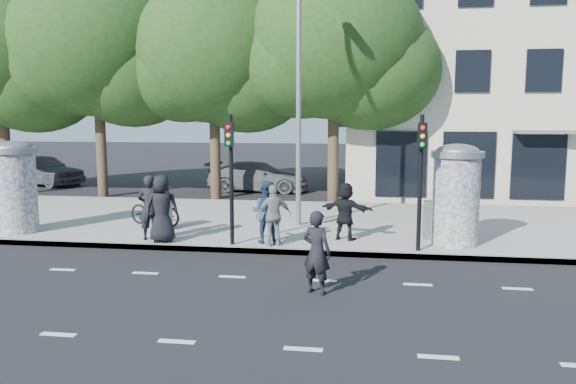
% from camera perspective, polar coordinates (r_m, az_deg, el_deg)
% --- Properties ---
extents(ground, '(120.00, 120.00, 0.00)m').
position_cam_1_polar(ground, '(11.25, -7.44, -10.55)').
color(ground, black).
rests_on(ground, ground).
extents(sidewalk, '(40.00, 8.00, 0.15)m').
position_cam_1_polar(sidewalk, '(18.34, -1.12, -3.05)').
color(sidewalk, gray).
rests_on(sidewalk, ground).
extents(curb, '(40.00, 0.10, 0.16)m').
position_cam_1_polar(curb, '(14.55, -3.66, -5.95)').
color(curb, slate).
rests_on(curb, ground).
extents(lane_dash_near, '(32.00, 0.12, 0.01)m').
position_cam_1_polar(lane_dash_near, '(9.29, -11.22, -14.69)').
color(lane_dash_near, silver).
rests_on(lane_dash_near, ground).
extents(lane_dash_far, '(32.00, 0.12, 0.01)m').
position_cam_1_polar(lane_dash_far, '(12.54, -5.70, -8.57)').
color(lane_dash_far, silver).
rests_on(lane_dash_far, ground).
extents(ad_column_left, '(1.36, 1.36, 2.65)m').
position_cam_1_polar(ad_column_left, '(18.02, -26.04, 0.67)').
color(ad_column_left, beige).
rests_on(ad_column_left, sidewalk).
extents(ad_column_right, '(1.36, 1.36, 2.65)m').
position_cam_1_polar(ad_column_right, '(15.27, 16.70, -0.02)').
color(ad_column_right, beige).
rests_on(ad_column_right, sidewalk).
extents(traffic_pole_near, '(0.22, 0.31, 3.40)m').
position_cam_1_polar(traffic_pole_near, '(14.56, -5.85, 2.65)').
color(traffic_pole_near, black).
rests_on(traffic_pole_near, sidewalk).
extents(traffic_pole_far, '(0.22, 0.31, 3.40)m').
position_cam_1_polar(traffic_pole_far, '(14.18, 13.34, 2.34)').
color(traffic_pole_far, black).
rests_on(traffic_pole_far, sidewalk).
extents(street_lamp, '(0.25, 0.93, 8.00)m').
position_cam_1_polar(street_lamp, '(17.09, 1.07, 12.05)').
color(street_lamp, slate).
rests_on(street_lamp, sidewalk).
extents(tree_mid_left, '(7.20, 7.20, 9.57)m').
position_cam_1_polar(tree_mid_left, '(25.65, -18.88, 14.05)').
color(tree_mid_left, '#38281C').
rests_on(tree_mid_left, ground).
extents(tree_near_left, '(6.80, 6.80, 8.97)m').
position_cam_1_polar(tree_near_left, '(23.99, -7.58, 13.81)').
color(tree_near_left, '#38281C').
rests_on(tree_near_left, ground).
extents(tree_center, '(7.00, 7.00, 9.30)m').
position_cam_1_polar(tree_center, '(22.79, 4.73, 14.80)').
color(tree_center, '#38281C').
rests_on(tree_center, ground).
extents(building, '(20.30, 15.85, 12.00)m').
position_cam_1_polar(building, '(31.68, 25.39, 11.54)').
color(building, '#B9AC9B').
rests_on(building, ground).
extents(ped_a, '(0.99, 0.75, 1.82)m').
position_cam_1_polar(ped_a, '(15.33, -12.67, -1.65)').
color(ped_a, black).
rests_on(ped_a, sidewalk).
extents(ped_b, '(0.71, 0.53, 1.78)m').
position_cam_1_polar(ped_b, '(15.72, -13.88, -1.54)').
color(ped_b, black).
rests_on(ped_b, sidewalk).
extents(ped_c, '(0.87, 0.71, 1.66)m').
position_cam_1_polar(ped_c, '(14.91, -2.24, -2.04)').
color(ped_c, navy).
rests_on(ped_c, sidewalk).
extents(ped_e, '(1.07, 0.87, 1.60)m').
position_cam_1_polar(ped_e, '(14.56, -1.45, -2.40)').
color(ped_e, gray).
rests_on(ped_e, sidewalk).
extents(ped_f, '(1.56, 0.96, 1.59)m').
position_cam_1_polar(ped_f, '(15.35, 5.84, -1.93)').
color(ped_f, black).
rests_on(ped_f, sidewalk).
extents(man_road, '(0.72, 0.62, 1.68)m').
position_cam_1_polar(man_road, '(11.19, 2.94, -6.12)').
color(man_road, black).
rests_on(man_road, ground).
extents(bicycle, '(1.16, 1.95, 0.97)m').
position_cam_1_polar(bicycle, '(17.77, -13.38, -1.78)').
color(bicycle, black).
rests_on(bicycle, sidewalk).
extents(cabinet_left, '(0.57, 0.48, 1.03)m').
position_cam_1_polar(cabinet_left, '(17.04, -12.68, -2.07)').
color(cabinet_left, slate).
rests_on(cabinet_left, sidewalk).
extents(cabinet_right, '(0.52, 0.39, 1.06)m').
position_cam_1_polar(cabinet_right, '(15.92, 14.50, -2.77)').
color(cabinet_right, slate).
rests_on(cabinet_right, sidewalk).
extents(car_left, '(3.26, 5.00, 1.58)m').
position_cam_1_polar(car_left, '(31.08, -23.70, 2.10)').
color(car_left, '#4C4E53').
rests_on(car_left, ground).
extents(car_right, '(2.31, 4.87, 1.37)m').
position_cam_1_polar(car_right, '(26.19, -3.05, 1.57)').
color(car_right, '#5A5E62').
rests_on(car_right, ground).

